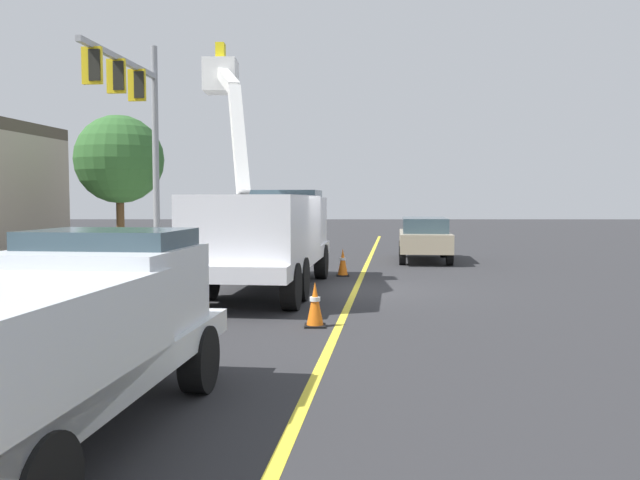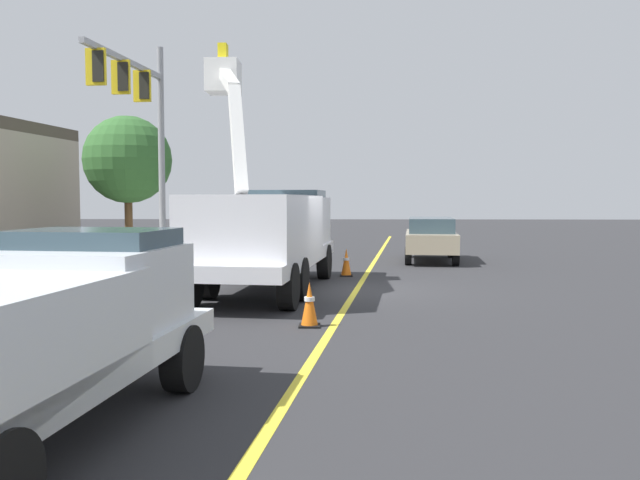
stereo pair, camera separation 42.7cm
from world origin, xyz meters
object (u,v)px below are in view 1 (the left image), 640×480
at_px(service_pickup_truck, 45,333).
at_px(traffic_signal_mast, 136,112).
at_px(traffic_cone_mid_front, 315,305).
at_px(utility_bucket_truck, 266,230).
at_px(passing_minivan, 424,236).
at_px(traffic_cone_mid_rear, 343,262).

xyz_separation_m(service_pickup_truck, traffic_signal_mast, (14.30, 3.20, 4.05)).
bearing_deg(traffic_signal_mast, traffic_cone_mid_front, -145.53).
xyz_separation_m(utility_bucket_truck, traffic_signal_mast, (3.49, 4.41, 3.57)).
bearing_deg(passing_minivan, traffic_cone_mid_rear, 146.36).
distance_m(service_pickup_truck, traffic_cone_mid_rear, 14.39).
distance_m(utility_bucket_truck, traffic_signal_mast, 6.66).
bearing_deg(utility_bucket_truck, passing_minivan, -33.74).
xyz_separation_m(traffic_cone_mid_rear, traffic_signal_mast, (0.32, 6.54, 4.74)).
distance_m(traffic_cone_mid_rear, traffic_signal_mast, 8.08).
relative_size(service_pickup_truck, traffic_signal_mast, 0.76).
distance_m(service_pickup_truck, passing_minivan, 20.16).
xyz_separation_m(passing_minivan, traffic_signal_mast, (-4.72, 9.89, 4.20)).
distance_m(utility_bucket_truck, service_pickup_truck, 10.89).
bearing_deg(traffic_cone_mid_front, traffic_signal_mast, 34.47).
relative_size(traffic_cone_mid_front, traffic_cone_mid_rear, 0.98).
xyz_separation_m(utility_bucket_truck, service_pickup_truck, (-10.81, 1.21, -0.48)).
height_order(passing_minivan, traffic_signal_mast, traffic_signal_mast).
xyz_separation_m(passing_minivan, traffic_cone_mid_rear, (-5.04, 3.35, -0.54)).
relative_size(service_pickup_truck, traffic_cone_mid_front, 6.75).
bearing_deg(passing_minivan, traffic_signal_mast, 115.50).
xyz_separation_m(service_pickup_truck, traffic_cone_mid_rear, (13.98, -3.33, -0.69)).
distance_m(utility_bucket_truck, traffic_cone_mid_front, 5.21).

